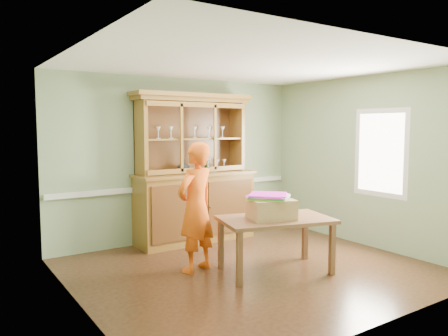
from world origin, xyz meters
TOP-DOWN VIEW (x-y plane):
  - floor at (0.00, 0.00)m, footprint 4.50×4.50m
  - ceiling at (0.00, 0.00)m, footprint 4.50×4.50m
  - wall_back at (0.00, 2.00)m, footprint 4.50×0.00m
  - wall_left at (-2.25, 0.00)m, footprint 0.00×4.00m
  - wall_right at (2.25, 0.00)m, footprint 0.00×4.00m
  - wall_front at (0.00, -2.00)m, footprint 4.50×0.00m
  - chair_rail at (0.00, 1.98)m, footprint 4.41×0.05m
  - framed_map at (-2.23, 0.30)m, footprint 0.03×0.60m
  - window_panel at (2.23, -0.30)m, footprint 0.03×0.96m
  - china_hutch at (0.10, 1.72)m, footprint 2.07×0.68m
  - dining_table at (0.20, -0.23)m, footprint 1.60×1.19m
  - cardboard_box at (0.12, -0.24)m, footprint 0.65×0.58m
  - kite_stack at (0.10, -0.21)m, footprint 0.65×0.65m
  - person at (-0.65, 0.37)m, footprint 0.72×0.59m

SIDE VIEW (x-z plane):
  - floor at x=0.00m, z-range 0.00..0.00m
  - dining_table at x=0.20m, z-range 0.27..0.98m
  - cardboard_box at x=0.12m, z-range 0.71..0.97m
  - person at x=-0.65m, z-range 0.00..1.70m
  - china_hutch at x=0.10m, z-range -0.37..2.07m
  - chair_rail at x=0.00m, z-range 0.86..0.94m
  - kite_stack at x=0.10m, z-range 0.97..1.03m
  - wall_back at x=0.00m, z-range -0.90..3.60m
  - wall_left at x=-2.25m, z-range -0.65..3.35m
  - wall_right at x=2.25m, z-range -0.65..3.35m
  - wall_front at x=0.00m, z-range -0.90..3.60m
  - window_panel at x=2.23m, z-range 0.82..2.18m
  - framed_map at x=-2.23m, z-range 1.32..1.78m
  - ceiling at x=0.00m, z-range 2.70..2.70m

